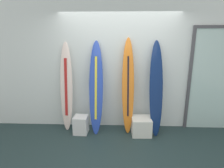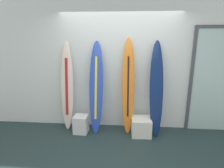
{
  "view_description": "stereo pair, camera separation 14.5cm",
  "coord_description": "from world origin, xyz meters",
  "px_view_note": "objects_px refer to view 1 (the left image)",
  "views": [
    {
      "loc": [
        -0.01,
        -2.7,
        1.99
      ],
      "look_at": [
        -0.15,
        0.95,
        1.06
      ],
      "focal_mm": 29.29,
      "sensor_mm": 36.0,
      "label": 1
    },
    {
      "loc": [
        0.13,
        -2.7,
        1.99
      ],
      "look_at": [
        -0.15,
        0.95,
        1.06
      ],
      "focal_mm": 29.29,
      "sensor_mm": 36.0,
      "label": 2
    }
  ],
  "objects_px": {
    "surfboard_cobalt": "(96,88)",
    "glass_door": "(215,78)",
    "surfboard_ivory": "(66,88)",
    "display_block_left": "(81,125)",
    "surfboard_sunset": "(128,87)",
    "display_block_center": "(141,126)",
    "surfboard_navy": "(156,89)"
  },
  "relations": [
    {
      "from": "surfboard_ivory",
      "to": "surfboard_navy",
      "type": "xyz_separation_m",
      "value": [
        1.89,
        -0.11,
        0.02
      ]
    },
    {
      "from": "surfboard_navy",
      "to": "glass_door",
      "type": "xyz_separation_m",
      "value": [
        1.28,
        0.25,
        0.19
      ]
    },
    {
      "from": "surfboard_ivory",
      "to": "display_block_left",
      "type": "relative_size",
      "value": 5.07
    },
    {
      "from": "surfboard_sunset",
      "to": "surfboard_navy",
      "type": "height_order",
      "value": "surfboard_sunset"
    },
    {
      "from": "surfboard_cobalt",
      "to": "surfboard_sunset",
      "type": "bearing_deg",
      "value": 2.97
    },
    {
      "from": "surfboard_ivory",
      "to": "display_block_left",
      "type": "height_order",
      "value": "surfboard_ivory"
    },
    {
      "from": "surfboard_cobalt",
      "to": "glass_door",
      "type": "xyz_separation_m",
      "value": [
        2.53,
        0.23,
        0.18
      ]
    },
    {
      "from": "surfboard_ivory",
      "to": "surfboard_sunset",
      "type": "height_order",
      "value": "surfboard_sunset"
    },
    {
      "from": "glass_door",
      "to": "display_block_center",
      "type": "bearing_deg",
      "value": -167.4
    },
    {
      "from": "surfboard_sunset",
      "to": "glass_door",
      "type": "height_order",
      "value": "glass_door"
    },
    {
      "from": "surfboard_navy",
      "to": "glass_door",
      "type": "distance_m",
      "value": 1.32
    },
    {
      "from": "surfboard_cobalt",
      "to": "display_block_center",
      "type": "xyz_separation_m",
      "value": [
        0.95,
        -0.12,
        -0.79
      ]
    },
    {
      "from": "surfboard_ivory",
      "to": "surfboard_sunset",
      "type": "relative_size",
      "value": 0.96
    },
    {
      "from": "surfboard_ivory",
      "to": "display_block_left",
      "type": "distance_m",
      "value": 0.85
    },
    {
      "from": "display_block_center",
      "to": "surfboard_sunset",
      "type": "bearing_deg",
      "value": 151.12
    },
    {
      "from": "display_block_left",
      "to": "surfboard_navy",
      "type": "bearing_deg",
      "value": 3.74
    },
    {
      "from": "surfboard_cobalt",
      "to": "surfboard_navy",
      "type": "xyz_separation_m",
      "value": [
        1.24,
        -0.02,
        -0.01
      ]
    },
    {
      "from": "surfboard_cobalt",
      "to": "surfboard_sunset",
      "type": "height_order",
      "value": "surfboard_sunset"
    },
    {
      "from": "surfboard_sunset",
      "to": "display_block_left",
      "type": "bearing_deg",
      "value": -170.9
    },
    {
      "from": "surfboard_sunset",
      "to": "display_block_center",
      "type": "relative_size",
      "value": 4.9
    },
    {
      "from": "surfboard_cobalt",
      "to": "surfboard_navy",
      "type": "relative_size",
      "value": 0.99
    },
    {
      "from": "surfboard_sunset",
      "to": "display_block_left",
      "type": "distance_m",
      "value": 1.29
    },
    {
      "from": "display_block_left",
      "to": "glass_door",
      "type": "relative_size",
      "value": 0.17
    },
    {
      "from": "display_block_center",
      "to": "glass_door",
      "type": "bearing_deg",
      "value": 12.6
    },
    {
      "from": "surfboard_ivory",
      "to": "surfboard_cobalt",
      "type": "height_order",
      "value": "surfboard_cobalt"
    },
    {
      "from": "surfboard_sunset",
      "to": "surfboard_ivory",
      "type": "bearing_deg",
      "value": 177.81
    },
    {
      "from": "surfboard_cobalt",
      "to": "surfboard_navy",
      "type": "distance_m",
      "value": 1.24
    },
    {
      "from": "surfboard_sunset",
      "to": "display_block_left",
      "type": "height_order",
      "value": "surfboard_sunset"
    },
    {
      "from": "surfboard_ivory",
      "to": "glass_door",
      "type": "distance_m",
      "value": 3.19
    },
    {
      "from": "surfboard_cobalt",
      "to": "display_block_left",
      "type": "relative_size",
      "value": 5.13
    },
    {
      "from": "display_block_center",
      "to": "glass_door",
      "type": "distance_m",
      "value": 1.88
    },
    {
      "from": "surfboard_navy",
      "to": "display_block_left",
      "type": "height_order",
      "value": "surfboard_navy"
    }
  ]
}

